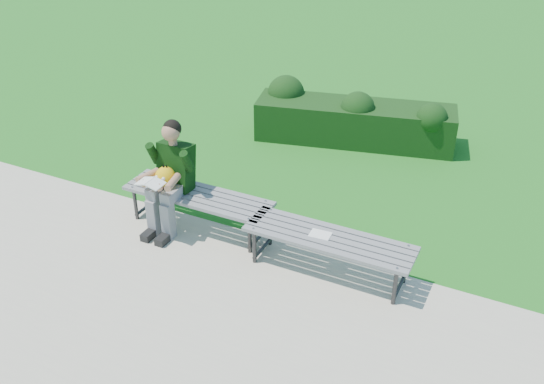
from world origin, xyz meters
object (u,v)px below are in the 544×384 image
object	(u,v)px
bench_left	(198,198)
paper_sheet	(320,234)
hedge	(350,118)
seated_boy	(170,174)
bench_right	(329,241)

from	to	relation	value
bench_left	paper_sheet	size ratio (longest dim) A/B	7.85
hedge	paper_sheet	size ratio (longest dim) A/B	13.32
hedge	seated_boy	bearing A→B (deg)	-108.54
hedge	paper_sheet	xyz separation A→B (m)	(0.82, -3.24, 0.11)
bench_left	paper_sheet	world-z (taller)	bench_left
bench_left	bench_right	distance (m)	1.70
hedge	bench_left	bearing A→B (deg)	-103.96
bench_left	paper_sheet	bearing A→B (deg)	-5.10
bench_left	paper_sheet	xyz separation A→B (m)	(1.59, -0.14, 0.06)
hedge	bench_left	size ratio (longest dim) A/B	1.70
paper_sheet	bench_right	bearing A→B (deg)	0.00
hedge	bench_right	distance (m)	3.37
seated_boy	paper_sheet	bearing A→B (deg)	-1.46
hedge	bench_left	distance (m)	3.19
hedge	seated_boy	size ratio (longest dim) A/B	2.32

